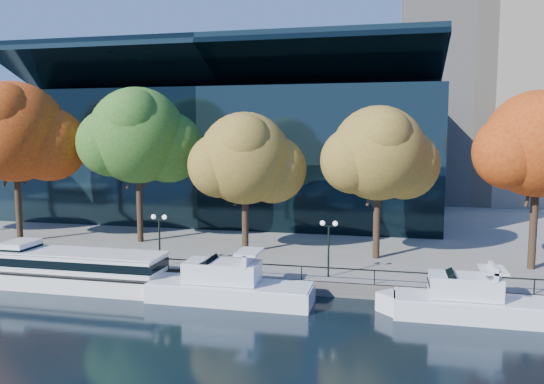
% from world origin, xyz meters
% --- Properties ---
extents(ground, '(160.00, 160.00, 0.00)m').
position_xyz_m(ground, '(0.00, 0.00, 0.00)').
color(ground, black).
rests_on(ground, ground).
extents(promenade, '(90.00, 67.08, 1.00)m').
position_xyz_m(promenade, '(0.00, 36.38, 0.50)').
color(promenade, slate).
rests_on(promenade, ground).
extents(railing, '(88.20, 0.08, 0.99)m').
position_xyz_m(railing, '(0.00, 3.25, 1.94)').
color(railing, black).
rests_on(railing, promenade).
extents(convention_building, '(50.00, 24.57, 21.43)m').
position_xyz_m(convention_building, '(-4.00, 31.79, 8.51)').
color(convention_building, black).
rests_on(convention_building, ground).
extents(tour_boat, '(16.97, 3.78, 3.22)m').
position_xyz_m(tour_boat, '(-6.65, 1.13, 1.37)').
color(tour_boat, white).
rests_on(tour_boat, ground).
extents(cruiser_near, '(12.19, 3.14, 3.53)m').
position_xyz_m(cruiser_near, '(5.18, 0.41, 1.10)').
color(cruiser_near, white).
rests_on(cruiser_near, ground).
extents(cruiser_far, '(10.39, 2.88, 3.39)m').
position_xyz_m(cruiser_far, '(20.46, 0.54, 1.08)').
color(cruiser_far, white).
rests_on(cruiser_far, ground).
extents(tree_1, '(11.63, 9.53, 14.96)m').
position_xyz_m(tree_1, '(-17.99, 10.35, 11.10)').
color(tree_1, black).
rests_on(tree_1, promenade).
extents(tree_2, '(11.10, 9.11, 14.41)m').
position_xyz_m(tree_2, '(-6.84, 12.77, 10.77)').
color(tree_2, black).
rests_on(tree_2, promenade).
extents(tree_3, '(9.74, 7.99, 11.97)m').
position_xyz_m(tree_3, '(4.02, 10.62, 8.90)').
color(tree_3, black).
rests_on(tree_3, promenade).
extents(tree_4, '(9.53, 7.81, 12.40)m').
position_xyz_m(tree_4, '(15.03, 10.92, 9.42)').
color(tree_4, black).
rests_on(tree_4, promenade).
extents(tree_5, '(9.85, 8.08, 13.34)m').
position_xyz_m(tree_5, '(26.58, 9.96, 10.22)').
color(tree_5, black).
rests_on(tree_5, promenade).
extents(lamp_1, '(1.26, 0.36, 4.03)m').
position_xyz_m(lamp_1, '(-1.23, 4.50, 3.98)').
color(lamp_1, black).
rests_on(lamp_1, promenade).
extents(lamp_2, '(1.26, 0.36, 4.03)m').
position_xyz_m(lamp_2, '(11.72, 4.50, 3.98)').
color(lamp_2, black).
rests_on(lamp_2, promenade).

